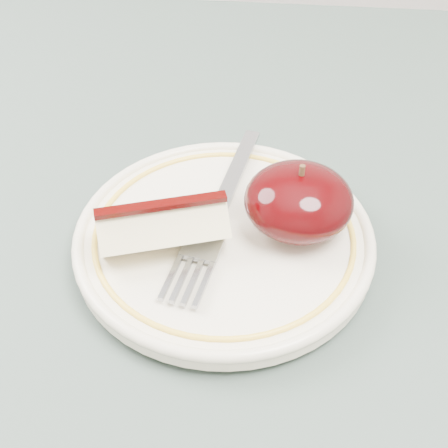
# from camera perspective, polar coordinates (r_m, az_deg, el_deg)

# --- Properties ---
(table) EXTENTS (0.90, 0.90, 0.75)m
(table) POSITION_cam_1_polar(r_m,az_deg,el_deg) (0.53, -7.21, -10.03)
(table) COLOR brown
(table) RESTS_ON ground
(plate) EXTENTS (0.22, 0.22, 0.02)m
(plate) POSITION_cam_1_polar(r_m,az_deg,el_deg) (0.46, 0.00, -1.26)
(plate) COLOR beige
(plate) RESTS_ON table
(apple_half) EXTENTS (0.08, 0.07, 0.06)m
(apple_half) POSITION_cam_1_polar(r_m,az_deg,el_deg) (0.45, 6.84, 2.09)
(apple_half) COLOR black
(apple_half) RESTS_ON plate
(apple_wedge) EXTENTS (0.10, 0.06, 0.04)m
(apple_wedge) POSITION_cam_1_polar(r_m,az_deg,el_deg) (0.43, -5.58, -0.28)
(apple_wedge) COLOR #FFEDBB
(apple_wedge) RESTS_ON plate
(fork) EXTENTS (0.06, 0.20, 0.00)m
(fork) POSITION_cam_1_polar(r_m,az_deg,el_deg) (0.47, -0.54, 1.18)
(fork) COLOR gray
(fork) RESTS_ON plate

